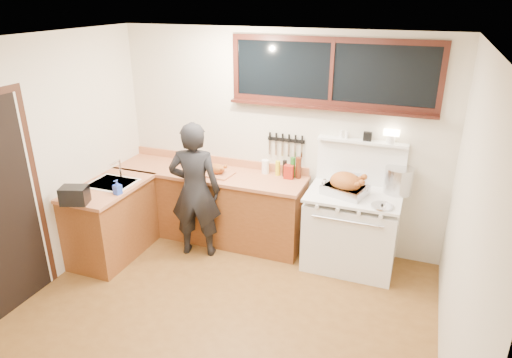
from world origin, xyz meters
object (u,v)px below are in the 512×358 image
at_px(vintage_stove, 351,228).
at_px(man, 195,191).
at_px(cutting_board, 217,171).
at_px(roast_turkey, 346,185).

distance_m(vintage_stove, man, 1.85).
distance_m(vintage_stove, cutting_board, 1.73).
bearing_deg(man, cutting_board, 73.34).
height_order(cutting_board, roast_turkey, roast_turkey).
height_order(man, roast_turkey, man).
height_order(vintage_stove, roast_turkey, vintage_stove).
relative_size(vintage_stove, cutting_board, 3.83).
bearing_deg(vintage_stove, roast_turkey, -152.95).
relative_size(cutting_board, roast_turkey, 0.78).
bearing_deg(roast_turkey, vintage_stove, 27.05).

